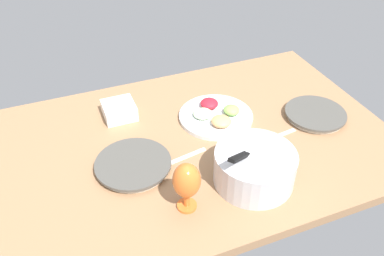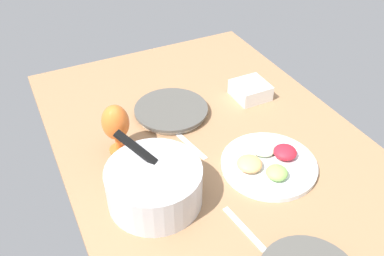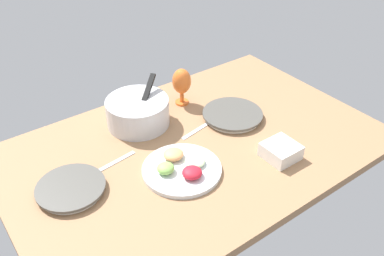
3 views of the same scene
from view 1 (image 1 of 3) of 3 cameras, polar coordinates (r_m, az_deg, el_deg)
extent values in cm
cube|color=#99704C|center=(164.79, 0.22, -2.33)|extent=(160.00, 104.00, 4.00)
cylinder|color=silver|center=(183.45, 16.84, 1.68)|extent=(23.97, 23.97, 1.72)
cylinder|color=#4E4C47|center=(182.67, 16.91, 2.03)|extent=(26.06, 26.06, 1.03)
cylinder|color=silver|center=(152.64, -8.20, -5.29)|extent=(26.05, 26.05, 1.80)
cylinder|color=#4E4C47|center=(151.66, -8.25, -4.90)|extent=(28.32, 28.32, 1.08)
cylinder|color=silver|center=(144.40, 8.74, -5.48)|extent=(28.55, 28.55, 12.54)
cylinder|color=white|center=(141.87, 8.88, -4.37)|extent=(25.69, 25.69, 2.26)
cube|color=black|center=(137.45, 7.20, -3.79)|extent=(17.86, 14.59, 11.78)
cylinder|color=silver|center=(175.34, 3.36, 1.63)|extent=(31.69, 31.69, 1.80)
ellipsoid|color=beige|center=(173.00, 1.53, 2.03)|extent=(8.24, 8.24, 2.62)
ellipsoid|color=#F2A566|center=(168.23, 4.11, 0.95)|extent=(8.29, 8.29, 3.56)
ellipsoid|color=#8CC659|center=(174.86, 5.55, 2.51)|extent=(6.90, 6.90, 3.75)
ellipsoid|color=red|center=(178.33, 2.43, 3.45)|extent=(7.81, 7.81, 3.71)
cylinder|color=orange|center=(138.32, -0.72, -10.80)|extent=(6.71, 6.71, 1.00)
cylinder|color=orange|center=(136.09, -0.73, -9.97)|extent=(2.00, 2.00, 4.99)
ellipsoid|color=orange|center=(129.66, -0.76, -7.34)|extent=(9.18, 9.18, 12.73)
cube|color=white|center=(177.73, -10.15, 2.46)|extent=(13.36, 13.36, 6.20)
cube|color=#F9E072|center=(176.61, -10.22, 2.99)|extent=(10.96, 10.96, 1.98)
cube|color=silver|center=(169.10, 11.89, -1.07)|extent=(18.08, 4.04, 0.60)
cube|color=silver|center=(155.85, -0.94, -4.03)|extent=(18.04, 4.92, 0.60)
camera|label=2|loc=(1.53, 49.94, 22.83)|focal=38.86mm
camera|label=3|loc=(2.66, 10.49, 38.77)|focal=39.11mm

